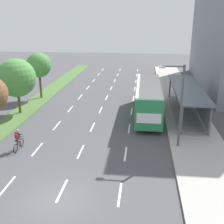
% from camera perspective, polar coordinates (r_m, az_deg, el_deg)
% --- Properties ---
extents(ground_plane, '(140.00, 140.00, 0.00)m').
position_cam_1_polar(ground_plane, '(17.00, -11.06, -17.12)').
color(ground_plane, '#4C4C51').
extents(median_strip, '(2.60, 52.00, 0.12)m').
position_cam_1_polar(median_strip, '(36.81, -14.37, 2.70)').
color(median_strip, '#4C7038').
rests_on(median_strip, ground).
extents(sidewalk_right, '(4.50, 52.00, 0.15)m').
position_cam_1_polar(sidewalk_right, '(34.79, 13.84, 1.84)').
color(sidewalk_right, '#ADAAA3').
rests_on(sidewalk_right, ground).
extents(lane_divider_left, '(0.14, 48.97, 0.01)m').
position_cam_1_polar(lane_divider_left, '(34.49, -7.45, 1.97)').
color(lane_divider_left, white).
rests_on(lane_divider_left, ground).
extents(lane_divider_center, '(0.14, 48.97, 0.01)m').
position_cam_1_polar(lane_divider_center, '(33.84, -1.68, 1.79)').
color(lane_divider_center, white).
rests_on(lane_divider_center, ground).
extents(lane_divider_right, '(0.14, 48.97, 0.01)m').
position_cam_1_polar(lane_divider_right, '(33.54, 4.25, 1.59)').
color(lane_divider_right, white).
rests_on(lane_divider_right, ground).
extents(bus_shelter, '(2.90, 13.11, 2.86)m').
position_cam_1_polar(bus_shelter, '(30.46, 15.51, 2.82)').
color(bus_shelter, gray).
rests_on(bus_shelter, sidewalk_right).
extents(bus, '(2.54, 11.29, 3.37)m').
position_cam_1_polar(bus, '(29.37, 7.46, 3.19)').
color(bus, '#28844C').
rests_on(bus, ground).
extents(cyclist, '(0.46, 1.82, 1.71)m').
position_cam_1_polar(cyclist, '(22.99, -18.71, -5.56)').
color(cyclist, black).
rests_on(cyclist, ground).
extents(median_tree_third, '(4.02, 4.02, 5.82)m').
position_cam_1_polar(median_tree_third, '(30.82, -18.99, 6.62)').
color(median_tree_third, brown).
rests_on(median_tree_third, median_strip).
extents(median_tree_fourth, '(3.06, 3.06, 5.70)m').
position_cam_1_polar(median_tree_fourth, '(36.25, -14.78, 9.25)').
color(median_tree_fourth, brown).
rests_on(median_tree_fourth, median_strip).
extents(streetlight, '(1.91, 0.24, 6.50)m').
position_cam_1_polar(streetlight, '(21.73, 13.62, 2.25)').
color(streetlight, '#4C4C51').
rests_on(streetlight, sidewalk_right).
extents(building_mid_right, '(8.67, 8.41, 14.26)m').
position_cam_1_polar(building_mid_right, '(53.98, 21.49, 14.59)').
color(building_mid_right, gray).
rests_on(building_mid_right, ground).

